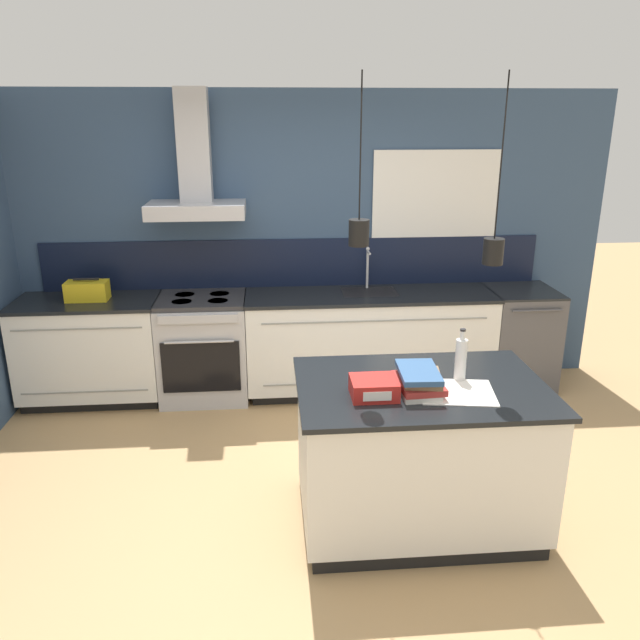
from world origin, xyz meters
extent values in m
plane|color=tan|center=(0.00, 0.00, 0.00)|extent=(16.00, 16.00, 0.00)
cube|color=#354C6B|center=(0.00, 2.03, 1.30)|extent=(5.60, 0.06, 2.60)
cube|color=black|center=(0.00, 1.99, 1.12)|extent=(4.42, 0.02, 0.43)
cube|color=white|center=(1.25, 1.99, 1.62)|extent=(1.12, 0.01, 0.96)
cube|color=black|center=(1.25, 1.99, 1.62)|extent=(1.04, 0.01, 0.88)
cube|color=#B5B5BA|center=(-0.82, 1.77, 1.64)|extent=(0.80, 0.46, 0.12)
cube|color=#B5B5BA|center=(-0.82, 1.86, 2.15)|extent=(0.26, 0.20, 0.90)
cylinder|color=black|center=(0.24, -0.22, 2.23)|extent=(0.01, 0.01, 0.73)
cylinder|color=black|center=(0.24, -0.22, 1.80)|extent=(0.11, 0.11, 0.14)
sphere|color=#F9D18C|center=(0.24, -0.22, 1.80)|extent=(0.06, 0.06, 0.06)
cylinder|color=black|center=(0.96, -0.28, 2.18)|extent=(0.01, 0.01, 0.83)
cylinder|color=black|center=(0.96, -0.28, 1.70)|extent=(0.11, 0.11, 0.14)
sphere|color=#F9D18C|center=(0.96, -0.28, 1.70)|extent=(0.06, 0.06, 0.06)
cube|color=black|center=(-1.78, 1.72, 0.04)|extent=(1.13, 0.56, 0.09)
cube|color=white|center=(-1.78, 1.69, 0.48)|extent=(1.16, 0.62, 0.79)
cube|color=gray|center=(-1.78, 1.38, 0.76)|extent=(1.02, 0.01, 0.01)
cube|color=gray|center=(-1.78, 1.38, 0.21)|extent=(1.02, 0.01, 0.01)
cube|color=black|center=(-1.78, 1.69, 0.90)|extent=(1.19, 0.64, 0.03)
cube|color=black|center=(0.64, 1.72, 0.04)|extent=(2.09, 0.56, 0.09)
cube|color=white|center=(0.64, 1.69, 0.48)|extent=(2.15, 0.62, 0.79)
cube|color=gray|center=(0.64, 1.38, 0.76)|extent=(1.89, 0.01, 0.01)
cube|color=gray|center=(0.64, 1.38, 0.21)|extent=(1.89, 0.01, 0.01)
cube|color=black|center=(0.64, 1.69, 0.90)|extent=(2.18, 0.64, 0.03)
cube|color=#262628|center=(0.64, 1.74, 0.91)|extent=(0.48, 0.34, 0.01)
cylinder|color=#B5B5BA|center=(0.64, 1.87, 1.09)|extent=(0.02, 0.02, 0.36)
sphere|color=#B5B5BA|center=(0.64, 1.87, 1.27)|extent=(0.03, 0.03, 0.03)
cylinder|color=#B5B5BA|center=(0.64, 1.81, 1.25)|extent=(0.02, 0.12, 0.02)
cube|color=#B5B5BA|center=(-0.82, 1.69, 0.43)|extent=(0.75, 0.62, 0.87)
cube|color=black|center=(-0.82, 1.37, 0.40)|extent=(0.64, 0.02, 0.44)
cylinder|color=#B5B5BA|center=(-0.82, 1.35, 0.63)|extent=(0.56, 0.02, 0.02)
cube|color=#B5B5BA|center=(-0.82, 1.37, 0.82)|extent=(0.64, 0.02, 0.07)
cube|color=#2D2D30|center=(-0.82, 1.69, 0.89)|extent=(0.75, 0.60, 0.04)
cylinder|color=black|center=(-0.97, 1.80, 0.91)|extent=(0.17, 0.17, 0.00)
cylinder|color=black|center=(-0.67, 1.80, 0.91)|extent=(0.17, 0.17, 0.00)
cylinder|color=black|center=(-0.97, 1.58, 0.91)|extent=(0.17, 0.17, 0.00)
cylinder|color=black|center=(-0.67, 1.58, 0.91)|extent=(0.17, 0.17, 0.00)
cube|color=#4C4C51|center=(2.01, 1.69, 0.45)|extent=(0.58, 0.62, 0.89)
cube|color=black|center=(2.01, 1.69, 0.90)|extent=(0.58, 0.62, 0.02)
cylinder|color=#4C4C51|center=(2.01, 1.36, 0.82)|extent=(0.44, 0.02, 0.02)
cube|color=black|center=(0.63, -0.23, 0.04)|extent=(1.34, 0.89, 0.09)
cube|color=white|center=(0.63, -0.23, 0.48)|extent=(1.39, 0.93, 0.79)
cube|color=black|center=(0.63, -0.23, 0.90)|extent=(1.44, 0.98, 0.03)
cylinder|color=silver|center=(0.86, -0.19, 1.03)|extent=(0.07, 0.07, 0.25)
cylinder|color=silver|center=(0.86, -0.19, 1.19)|extent=(0.03, 0.03, 0.06)
cylinder|color=#262628|center=(0.86, -0.19, 1.22)|extent=(0.03, 0.03, 0.01)
cube|color=silver|center=(0.57, -0.32, 0.93)|extent=(0.22, 0.33, 0.03)
cube|color=#B2332D|center=(0.58, -0.32, 0.96)|extent=(0.26, 0.34, 0.04)
cube|color=olive|center=(0.60, -0.33, 1.00)|extent=(0.25, 0.31, 0.04)
cube|color=#335684|center=(0.58, -0.33, 1.03)|extent=(0.23, 0.34, 0.03)
cube|color=red|center=(0.32, -0.37, 0.96)|extent=(0.26, 0.22, 0.10)
cube|color=white|center=(0.32, -0.48, 0.96)|extent=(0.15, 0.01, 0.05)
cube|color=silver|center=(0.80, -0.36, 0.91)|extent=(0.46, 0.41, 0.01)
cube|color=gold|center=(-1.75, 1.69, 0.99)|extent=(0.34, 0.18, 0.16)
cylinder|color=black|center=(-1.75, 1.69, 1.09)|extent=(0.20, 0.02, 0.02)
camera|label=1|loc=(-0.24, -3.47, 2.40)|focal=35.00mm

